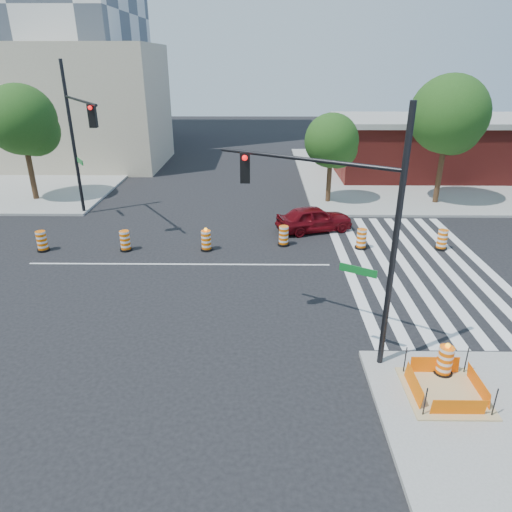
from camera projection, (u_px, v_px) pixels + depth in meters
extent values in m
plane|color=black|center=(179.00, 264.00, 21.23)|extent=(120.00, 120.00, 0.00)
cube|color=gray|center=(433.00, 174.00, 37.53)|extent=(22.00, 22.00, 0.15)
cube|color=silver|center=(347.00, 265.00, 21.14)|extent=(0.45, 13.50, 0.01)
cube|color=silver|center=(366.00, 265.00, 21.13)|extent=(0.45, 13.50, 0.01)
cube|color=silver|center=(385.00, 265.00, 21.12)|extent=(0.45, 13.50, 0.01)
cube|color=silver|center=(405.00, 265.00, 21.11)|extent=(0.45, 13.50, 0.01)
cube|color=silver|center=(424.00, 265.00, 21.11)|extent=(0.45, 13.50, 0.01)
cube|color=silver|center=(444.00, 265.00, 21.10)|extent=(0.45, 13.50, 0.01)
cube|color=silver|center=(463.00, 265.00, 21.09)|extent=(0.45, 13.50, 0.01)
cube|color=silver|center=(483.00, 266.00, 21.08)|extent=(0.45, 13.50, 0.01)
cube|color=silver|center=(179.00, 264.00, 21.23)|extent=(14.00, 0.12, 0.01)
cube|color=tan|center=(444.00, 392.00, 12.80)|extent=(2.20, 2.20, 0.05)
cube|color=#FA6405|center=(459.00, 408.00, 11.88)|extent=(1.44, 0.02, 0.55)
cube|color=#FA6405|center=(435.00, 365.00, 13.53)|extent=(1.44, 0.02, 0.55)
cube|color=#FA6405|center=(414.00, 385.00, 12.71)|extent=(0.02, 1.44, 0.55)
cube|color=#FA6405|center=(478.00, 385.00, 12.69)|extent=(0.02, 1.44, 0.55)
cylinder|color=black|center=(425.00, 402.00, 11.82)|extent=(0.04, 0.04, 0.90)
cylinder|color=black|center=(495.00, 403.00, 11.80)|extent=(0.04, 0.04, 0.90)
cylinder|color=black|center=(405.00, 360.00, 13.47)|extent=(0.04, 0.04, 0.90)
cylinder|color=black|center=(466.00, 361.00, 13.45)|extent=(0.04, 0.04, 0.90)
cube|color=maroon|center=(437.00, 149.00, 36.73)|extent=(16.00, 8.00, 4.20)
cube|color=gray|center=(442.00, 120.00, 35.81)|extent=(16.50, 8.50, 0.40)
cube|color=#B9AB8D|center=(80.00, 107.00, 39.57)|extent=(14.00, 10.00, 10.00)
imported|color=#5C070E|center=(314.00, 219.00, 25.09)|extent=(4.49, 2.85, 1.43)
cylinder|color=black|center=(395.00, 247.00, 12.61)|extent=(0.17, 0.17, 7.71)
cylinder|color=black|center=(304.00, 159.00, 13.17)|extent=(5.02, 3.08, 0.12)
cube|color=black|center=(245.00, 167.00, 14.34)|extent=(0.31, 0.27, 0.96)
sphere|color=#FF0C0C|center=(245.00, 158.00, 14.04)|extent=(0.17, 0.17, 0.17)
cube|color=#0C591E|center=(358.00, 270.00, 13.46)|extent=(1.01, 0.63, 0.24)
cylinder|color=black|center=(73.00, 140.00, 26.52)|extent=(0.19, 0.19, 8.67)
cylinder|color=black|center=(80.00, 100.00, 23.05)|extent=(3.64, 5.53, 0.13)
cube|color=black|center=(92.00, 116.00, 21.50)|extent=(0.35, 0.30, 1.08)
sphere|color=#FF0C0C|center=(90.00, 108.00, 21.18)|extent=(0.19, 0.19, 0.19)
cube|color=#0C591E|center=(80.00, 161.00, 26.11)|extent=(0.74, 1.11, 0.27)
cylinder|color=black|center=(442.00, 373.00, 13.57)|extent=(0.55, 0.55, 0.09)
cylinder|color=#F16305|center=(445.00, 360.00, 13.39)|extent=(0.44, 0.44, 0.87)
sphere|color=#FF990C|center=(448.00, 346.00, 13.19)|extent=(0.15, 0.15, 0.15)
cylinder|color=#382314|center=(30.00, 166.00, 29.89)|extent=(0.35, 0.35, 4.69)
sphere|color=#193F12|center=(21.00, 120.00, 28.73)|extent=(4.40, 4.40, 4.40)
sphere|color=#193F12|center=(34.00, 131.00, 29.32)|extent=(3.22, 3.22, 3.22)
sphere|color=#193F12|center=(14.00, 127.00, 28.70)|extent=(2.93, 2.93, 2.93)
cylinder|color=#382314|center=(329.00, 176.00, 29.55)|extent=(0.32, 0.32, 3.63)
sphere|color=#193F12|center=(331.00, 141.00, 28.65)|extent=(3.40, 3.40, 3.40)
sphere|color=#193F12|center=(338.00, 149.00, 29.14)|extent=(2.49, 2.49, 2.49)
sphere|color=#193F12|center=(325.00, 147.00, 28.61)|extent=(2.27, 2.27, 2.27)
cylinder|color=#382314|center=(441.00, 166.00, 29.07)|extent=(0.34, 0.34, 5.07)
sphere|color=#193F12|center=(449.00, 114.00, 27.81)|extent=(4.75, 4.75, 4.75)
sphere|color=#193F12|center=(454.00, 127.00, 28.41)|extent=(3.48, 3.48, 3.48)
sphere|color=#193F12|center=(442.00, 123.00, 27.81)|extent=(3.17, 3.17, 3.17)
cylinder|color=black|center=(44.00, 250.00, 22.71)|extent=(0.60, 0.60, 0.10)
cylinder|color=#F16305|center=(42.00, 240.00, 22.52)|extent=(0.48, 0.48, 0.95)
cylinder|color=black|center=(126.00, 249.00, 22.76)|extent=(0.60, 0.60, 0.10)
cylinder|color=#F16305|center=(125.00, 240.00, 22.56)|extent=(0.48, 0.48, 0.95)
cylinder|color=black|center=(207.00, 249.00, 22.79)|extent=(0.60, 0.60, 0.10)
cylinder|color=#F16305|center=(206.00, 240.00, 22.59)|extent=(0.48, 0.48, 0.95)
sphere|color=#FF990C|center=(206.00, 229.00, 22.37)|extent=(0.16, 0.16, 0.16)
cylinder|color=black|center=(283.00, 244.00, 23.40)|extent=(0.60, 0.60, 0.10)
cylinder|color=#F16305|center=(284.00, 235.00, 23.20)|extent=(0.48, 0.48, 0.95)
cylinder|color=black|center=(361.00, 247.00, 22.99)|extent=(0.60, 0.60, 0.10)
cylinder|color=#F16305|center=(361.00, 238.00, 22.79)|extent=(0.48, 0.48, 0.95)
cylinder|color=black|center=(441.00, 248.00, 22.89)|extent=(0.60, 0.60, 0.10)
cylinder|color=#F16305|center=(442.00, 239.00, 22.69)|extent=(0.48, 0.48, 0.95)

